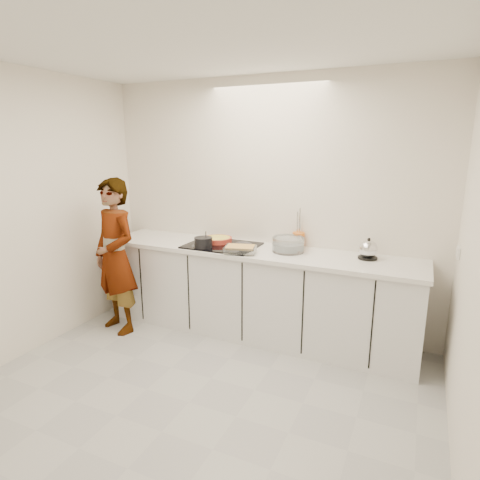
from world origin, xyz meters
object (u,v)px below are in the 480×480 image
at_px(saucepan, 203,242).
at_px(cook, 115,257).
at_px(mixing_bowl, 288,245).
at_px(hob, 222,245).
at_px(baking_dish, 240,249).
at_px(tart_dish, 217,239).
at_px(utensil_crock, 298,240).
at_px(kettle, 368,250).

distance_m(saucepan, cook, 0.94).
distance_m(saucepan, mixing_bowl, 0.85).
distance_m(hob, baking_dish, 0.34).
xyz_separation_m(tart_dish, utensil_crock, (0.83, 0.19, 0.04)).
bearing_deg(saucepan, baking_dish, -0.77).
distance_m(mixing_bowl, cook, 1.77).
distance_m(mixing_bowl, kettle, 0.74).
distance_m(mixing_bowl, utensil_crock, 0.21).
relative_size(kettle, cook, 0.12).
bearing_deg(utensil_crock, kettle, -11.57).
bearing_deg(cook, utensil_crock, 41.08).
bearing_deg(tart_dish, mixing_bowl, -0.93).
xyz_separation_m(hob, saucepan, (-0.12, -0.17, 0.06)).
bearing_deg(tart_dish, utensil_crock, 13.17).
xyz_separation_m(baking_dish, utensil_crock, (0.44, 0.45, 0.03)).
bearing_deg(mixing_bowl, baking_dish, -148.39).
distance_m(kettle, cook, 2.50).
height_order(mixing_bowl, cook, cook).
relative_size(saucepan, cook, 0.14).
bearing_deg(saucepan, hob, 53.58).
distance_m(tart_dish, utensil_crock, 0.85).
bearing_deg(baking_dish, cook, -166.37).
bearing_deg(hob, mixing_bowl, 6.05).
height_order(mixing_bowl, utensil_crock, utensil_crock).
height_order(saucepan, baking_dish, saucepan).
bearing_deg(mixing_bowl, tart_dish, 179.07).
height_order(utensil_crock, cook, cook).
height_order(saucepan, utensil_crock, saucepan).
relative_size(utensil_crock, cook, 0.10).
distance_m(tart_dish, baking_dish, 0.46).
bearing_deg(tart_dish, hob, -41.26).
height_order(baking_dish, mixing_bowl, mixing_bowl).
xyz_separation_m(hob, kettle, (1.43, 0.14, 0.08)).
relative_size(saucepan, utensil_crock, 1.41).
xyz_separation_m(saucepan, baking_dish, (0.41, -0.01, -0.02)).
xyz_separation_m(hob, tart_dish, (-0.10, 0.09, 0.03)).
distance_m(hob, kettle, 1.43).
distance_m(baking_dish, kettle, 1.18).
bearing_deg(utensil_crock, cook, -156.09).
height_order(baking_dish, utensil_crock, utensil_crock).
height_order(tart_dish, utensil_crock, utensil_crock).
xyz_separation_m(tart_dish, mixing_bowl, (0.78, -0.01, 0.02)).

